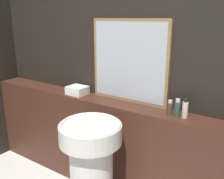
{
  "coord_description": "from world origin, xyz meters",
  "views": [
    {
      "loc": [
        1.13,
        -0.13,
        1.61
      ],
      "look_at": [
        0.05,
        1.47,
        1.05
      ],
      "focal_mm": 40.0,
      "sensor_mm": 36.0,
      "label": 1
    }
  ],
  "objects_px": {
    "pedestal_sink": "(91,167)",
    "towel_stack": "(77,90)",
    "shampoo_bottle": "(170,108)",
    "lotion_bottle": "(185,109)",
    "conditioner_bottle": "(177,108)",
    "mirror": "(129,62)"
  },
  "relations": [
    {
      "from": "pedestal_sink",
      "to": "towel_stack",
      "type": "distance_m",
      "value": 0.77
    },
    {
      "from": "towel_stack",
      "to": "shampoo_bottle",
      "type": "xyz_separation_m",
      "value": [
        0.93,
        0.0,
        0.01
      ]
    },
    {
      "from": "shampoo_bottle",
      "to": "pedestal_sink",
      "type": "bearing_deg",
      "value": -138.24
    },
    {
      "from": "shampoo_bottle",
      "to": "lotion_bottle",
      "type": "distance_m",
      "value": 0.12
    },
    {
      "from": "conditioner_bottle",
      "to": "pedestal_sink",
      "type": "bearing_deg",
      "value": -141.63
    },
    {
      "from": "lotion_bottle",
      "to": "mirror",
      "type": "bearing_deg",
      "value": 169.85
    },
    {
      "from": "mirror",
      "to": "lotion_bottle",
      "type": "bearing_deg",
      "value": -10.15
    },
    {
      "from": "lotion_bottle",
      "to": "pedestal_sink",
      "type": "bearing_deg",
      "value": -144.59
    },
    {
      "from": "mirror",
      "to": "lotion_bottle",
      "type": "relative_size",
      "value": 4.81
    },
    {
      "from": "pedestal_sink",
      "to": "conditioner_bottle",
      "type": "distance_m",
      "value": 0.8
    },
    {
      "from": "towel_stack",
      "to": "conditioner_bottle",
      "type": "relative_size",
      "value": 1.33
    },
    {
      "from": "towel_stack",
      "to": "shampoo_bottle",
      "type": "bearing_deg",
      "value": 0.0
    },
    {
      "from": "shampoo_bottle",
      "to": "conditioner_bottle",
      "type": "xyz_separation_m",
      "value": [
        0.06,
        0.0,
        0.01
      ]
    },
    {
      "from": "conditioner_bottle",
      "to": "lotion_bottle",
      "type": "bearing_deg",
      "value": 0.0
    },
    {
      "from": "pedestal_sink",
      "to": "lotion_bottle",
      "type": "xyz_separation_m",
      "value": [
        0.57,
        0.4,
        0.47
      ]
    },
    {
      "from": "mirror",
      "to": "lotion_bottle",
      "type": "distance_m",
      "value": 0.61
    },
    {
      "from": "pedestal_sink",
      "to": "shampoo_bottle",
      "type": "relative_size",
      "value": 7.56
    },
    {
      "from": "mirror",
      "to": "shampoo_bottle",
      "type": "distance_m",
      "value": 0.52
    },
    {
      "from": "towel_stack",
      "to": "conditioner_bottle",
      "type": "xyz_separation_m",
      "value": [
        0.99,
        0.0,
        0.02
      ]
    },
    {
      "from": "pedestal_sink",
      "to": "mirror",
      "type": "relative_size",
      "value": 1.2
    },
    {
      "from": "pedestal_sink",
      "to": "towel_stack",
      "type": "relative_size",
      "value": 4.79
    },
    {
      "from": "shampoo_bottle",
      "to": "lotion_bottle",
      "type": "height_order",
      "value": "lotion_bottle"
    }
  ]
}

